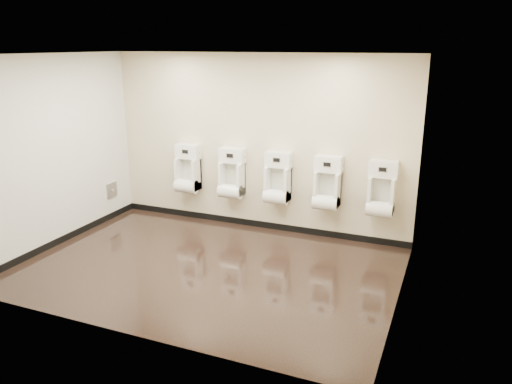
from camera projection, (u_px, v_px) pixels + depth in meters
ground at (208, 268)px, 6.78m from camera, size 5.00×3.50×0.00m
ceiling at (201, 54)px, 5.98m from camera, size 5.00×3.50×0.00m
back_wall at (257, 144)px, 7.93m from camera, size 5.00×0.02×2.80m
front_wall at (119, 208)px, 4.82m from camera, size 5.00×0.02×2.80m
left_wall at (53, 152)px, 7.29m from camera, size 0.02×3.50×2.80m
right_wall at (407, 189)px, 5.46m from camera, size 0.02×3.50×2.80m
tile_overlay_left at (54, 152)px, 7.29m from camera, size 0.01×3.50×2.80m
skirting_back at (256, 223)px, 8.30m from camera, size 5.00×0.02×0.10m
skirting_left at (64, 238)px, 7.67m from camera, size 0.02×3.50×0.10m
access_panel at (112, 190)px, 8.60m from camera, size 0.04×0.25×0.25m
urinal_0 at (188, 172)px, 8.39m from camera, size 0.43×0.32×0.80m
urinal_1 at (232, 177)px, 8.10m from camera, size 0.43×0.32×0.80m
urinal_2 at (278, 182)px, 7.81m from camera, size 0.43×0.32×0.80m
urinal_3 at (327, 187)px, 7.52m from camera, size 0.43×0.32×0.80m
urinal_4 at (381, 193)px, 7.22m from camera, size 0.43×0.32×0.80m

